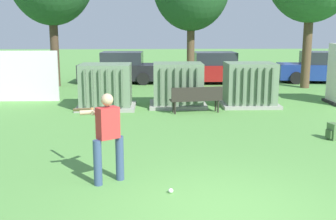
{
  "coord_description": "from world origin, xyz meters",
  "views": [
    {
      "loc": [
        -1.12,
        -6.36,
        2.98
      ],
      "look_at": [
        -0.8,
        3.5,
        1.0
      ],
      "focal_mm": 45.19,
      "sensor_mm": 36.0,
      "label": 1
    }
  ],
  "objects_px": {
    "park_bench": "(196,98)",
    "sports_ball": "(171,191)",
    "backpack": "(333,132)",
    "parked_car_right_of_center": "(320,68)",
    "transformer_mid_west": "(178,85)",
    "transformer_west": "(106,87)",
    "transformer_mid_east": "(250,85)",
    "parked_car_left_of_center": "(213,69)",
    "parked_car_leftmost": "(120,68)",
    "batter": "(107,133)"
  },
  "relations": [
    {
      "from": "transformer_mid_east",
      "to": "parked_car_right_of_center",
      "type": "bearing_deg",
      "value": 51.42
    },
    {
      "from": "backpack",
      "to": "batter",
      "type": "bearing_deg",
      "value": -152.85
    },
    {
      "from": "transformer_mid_west",
      "to": "sports_ball",
      "type": "xyz_separation_m",
      "value": [
        -0.59,
        -8.35,
        -0.74
      ]
    },
    {
      "from": "transformer_mid_east",
      "to": "batter",
      "type": "bearing_deg",
      "value": -120.09
    },
    {
      "from": "park_bench",
      "to": "sports_ball",
      "type": "xyz_separation_m",
      "value": [
        -1.16,
        -7.09,
        -0.49
      ]
    },
    {
      "from": "transformer_west",
      "to": "park_bench",
      "type": "xyz_separation_m",
      "value": [
        3.2,
        -0.95,
        -0.25
      ]
    },
    {
      "from": "parked_car_left_of_center",
      "to": "transformer_mid_east",
      "type": "bearing_deg",
      "value": -85.29
    },
    {
      "from": "transformer_mid_east",
      "to": "parked_car_leftmost",
      "type": "bearing_deg",
      "value": 128.61
    },
    {
      "from": "transformer_west",
      "to": "parked_car_left_of_center",
      "type": "relative_size",
      "value": 0.5
    },
    {
      "from": "transformer_mid_west",
      "to": "parked_car_leftmost",
      "type": "height_order",
      "value": "same"
    },
    {
      "from": "transformer_west",
      "to": "backpack",
      "type": "bearing_deg",
      "value": -34.91
    },
    {
      "from": "transformer_west",
      "to": "transformer_mid_west",
      "type": "xyz_separation_m",
      "value": [
        2.62,
        0.31,
        0.0
      ]
    },
    {
      "from": "backpack",
      "to": "transformer_mid_east",
      "type": "bearing_deg",
      "value": 103.62
    },
    {
      "from": "transformer_west",
      "to": "transformer_mid_west",
      "type": "bearing_deg",
      "value": 6.75
    },
    {
      "from": "transformer_mid_west",
      "to": "batter",
      "type": "bearing_deg",
      "value": -103.01
    },
    {
      "from": "batter",
      "to": "parked_car_leftmost",
      "type": "xyz_separation_m",
      "value": [
        -0.87,
        14.41,
        -0.22
      ]
    },
    {
      "from": "batter",
      "to": "parked_car_leftmost",
      "type": "height_order",
      "value": "batter"
    },
    {
      "from": "transformer_mid_east",
      "to": "sports_ball",
      "type": "distance_m",
      "value": 8.99
    },
    {
      "from": "backpack",
      "to": "parked_car_right_of_center",
      "type": "bearing_deg",
      "value": 70.49
    },
    {
      "from": "parked_car_leftmost",
      "to": "parked_car_right_of_center",
      "type": "relative_size",
      "value": 0.97
    },
    {
      "from": "batter",
      "to": "backpack",
      "type": "height_order",
      "value": "batter"
    },
    {
      "from": "batter",
      "to": "parked_car_right_of_center",
      "type": "bearing_deg",
      "value": 55.82
    },
    {
      "from": "transformer_mid_west",
      "to": "sports_ball",
      "type": "distance_m",
      "value": 8.4
    },
    {
      "from": "sports_ball",
      "to": "parked_car_leftmost",
      "type": "distance_m",
      "value": 15.19
    },
    {
      "from": "transformer_west",
      "to": "batter",
      "type": "xyz_separation_m",
      "value": [
        0.84,
        -7.42,
        0.19
      ]
    },
    {
      "from": "batter",
      "to": "backpack",
      "type": "bearing_deg",
      "value": 27.15
    },
    {
      "from": "sports_ball",
      "to": "backpack",
      "type": "height_order",
      "value": "backpack"
    },
    {
      "from": "batter",
      "to": "parked_car_leftmost",
      "type": "relative_size",
      "value": 0.41
    },
    {
      "from": "transformer_west",
      "to": "parked_car_right_of_center",
      "type": "height_order",
      "value": "same"
    },
    {
      "from": "transformer_mid_west",
      "to": "sports_ball",
      "type": "bearing_deg",
      "value": -94.01
    },
    {
      "from": "parked_car_leftmost",
      "to": "parked_car_left_of_center",
      "type": "height_order",
      "value": "same"
    },
    {
      "from": "transformer_west",
      "to": "sports_ball",
      "type": "distance_m",
      "value": 8.33
    },
    {
      "from": "transformer_west",
      "to": "park_bench",
      "type": "bearing_deg",
      "value": -16.56
    },
    {
      "from": "parked_car_right_of_center",
      "to": "backpack",
      "type": "bearing_deg",
      "value": -109.51
    },
    {
      "from": "transformer_mid_west",
      "to": "parked_car_left_of_center",
      "type": "height_order",
      "value": "same"
    },
    {
      "from": "backpack",
      "to": "sports_ball",
      "type": "bearing_deg",
      "value": -141.62
    },
    {
      "from": "backpack",
      "to": "transformer_west",
      "type": "bearing_deg",
      "value": 145.09
    },
    {
      "from": "transformer_mid_west",
      "to": "sports_ball",
      "type": "relative_size",
      "value": 23.33
    },
    {
      "from": "transformer_mid_east",
      "to": "backpack",
      "type": "xyz_separation_m",
      "value": [
        1.17,
        -4.82,
        -0.57
      ]
    },
    {
      "from": "parked_car_leftmost",
      "to": "parked_car_left_of_center",
      "type": "relative_size",
      "value": 1.01
    },
    {
      "from": "batter",
      "to": "parked_car_left_of_center",
      "type": "height_order",
      "value": "batter"
    },
    {
      "from": "park_bench",
      "to": "sports_ball",
      "type": "distance_m",
      "value": 7.2
    },
    {
      "from": "transformer_mid_west",
      "to": "sports_ball",
      "type": "height_order",
      "value": "transformer_mid_west"
    },
    {
      "from": "sports_ball",
      "to": "parked_car_leftmost",
      "type": "xyz_separation_m",
      "value": [
        -2.07,
        15.04,
        0.71
      ]
    },
    {
      "from": "transformer_west",
      "to": "parked_car_left_of_center",
      "type": "xyz_separation_m",
      "value": [
        4.79,
        6.65,
        -0.04
      ]
    },
    {
      "from": "transformer_mid_west",
      "to": "park_bench",
      "type": "relative_size",
      "value": 1.14
    },
    {
      "from": "transformer_mid_west",
      "to": "parked_car_right_of_center",
      "type": "height_order",
      "value": "same"
    },
    {
      "from": "parked_car_leftmost",
      "to": "parked_car_left_of_center",
      "type": "distance_m",
      "value": 4.83
    },
    {
      "from": "batter",
      "to": "parked_car_right_of_center",
      "type": "distance_m",
      "value": 17.18
    },
    {
      "from": "transformer_mid_east",
      "to": "batter",
      "type": "xyz_separation_m",
      "value": [
        -4.47,
        -7.72,
        0.19
      ]
    }
  ]
}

